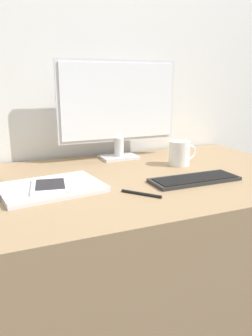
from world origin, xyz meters
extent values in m
cube|color=silver|center=(0.00, 0.58, 1.20)|extent=(3.60, 0.05, 2.40)
cube|color=#997A56|center=(0.00, 0.14, 0.38)|extent=(1.38, 0.80, 0.75)
cube|color=silver|center=(0.07, 0.43, 0.76)|extent=(0.16, 0.11, 0.01)
cylinder|color=silver|center=(0.07, 0.43, 0.81)|extent=(0.04, 0.04, 0.08)
cube|color=silver|center=(0.07, 0.43, 1.00)|extent=(0.54, 0.01, 0.34)
cube|color=white|center=(0.07, 0.43, 1.00)|extent=(0.51, 0.01, 0.31)
cube|color=#282828|center=(0.18, 0.01, 0.76)|extent=(0.31, 0.12, 0.01)
cube|color=black|center=(0.18, 0.00, 0.77)|extent=(0.29, 0.09, 0.00)
cube|color=silver|center=(-0.29, 0.10, 0.76)|extent=(0.33, 0.26, 0.01)
cube|color=silver|center=(-0.29, 0.10, 0.77)|extent=(0.33, 0.26, 0.01)
cube|color=white|center=(-0.30, 0.08, 0.77)|extent=(0.14, 0.17, 0.01)
cube|color=black|center=(-0.30, 0.08, 0.78)|extent=(0.11, 0.13, 0.00)
cylinder|color=white|center=(0.25, 0.22, 0.80)|extent=(0.08, 0.08, 0.10)
torus|color=white|center=(0.30, 0.22, 0.80)|extent=(0.07, 0.01, 0.07)
cylinder|color=black|center=(-0.05, -0.05, 0.76)|extent=(0.09, 0.11, 0.01)
camera|label=1|loc=(-0.46, -0.90, 1.09)|focal=35.00mm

